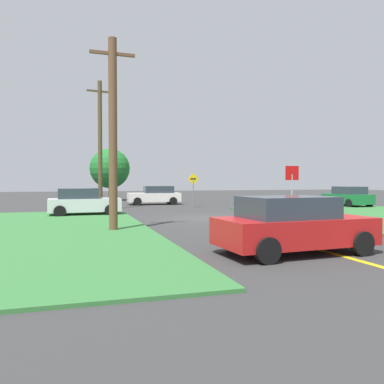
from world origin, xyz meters
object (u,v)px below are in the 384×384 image
at_px(utility_pole_near, 113,133).
at_px(oak_tree_left, 110,168).
at_px(stop_sign, 292,181).
at_px(car_approaching_junction, 155,195).
at_px(car_on_crossroad, 348,197).
at_px(utility_pole_mid, 100,144).
at_px(car_behind_on_main_road, 293,225).
at_px(parked_car_near_building, 83,202).
at_px(direction_sign, 193,186).

distance_m(utility_pole_near, oak_tree_left, 25.47).
bearing_deg(stop_sign, oak_tree_left, -65.64).
bearing_deg(stop_sign, car_approaching_junction, -66.43).
height_order(car_on_crossroad, utility_pole_mid, utility_pole_mid).
height_order(car_behind_on_main_road, car_approaching_junction, same).
height_order(car_behind_on_main_road, parked_car_near_building, same).
bearing_deg(stop_sign, utility_pole_mid, -37.57).
bearing_deg(car_behind_on_main_road, utility_pole_mid, 98.66).
distance_m(parked_car_near_building, car_on_crossroad, 20.58).
relative_size(stop_sign, car_approaching_junction, 0.63).
bearing_deg(car_approaching_junction, car_on_crossroad, 154.99).
bearing_deg(car_approaching_junction, oak_tree_left, -65.97).
relative_size(car_behind_on_main_road, oak_tree_left, 0.83).
distance_m(stop_sign, direction_sign, 9.82).
xyz_separation_m(direction_sign, oak_tree_left, (-5.23, 12.72, 1.71)).
bearing_deg(car_approaching_junction, utility_pole_near, 75.52).
bearing_deg(direction_sign, utility_pole_near, -119.86).
bearing_deg(stop_sign, car_behind_on_main_road, 62.74).
distance_m(car_behind_on_main_road, direction_sign, 19.24).
xyz_separation_m(stop_sign, car_on_crossroad, (9.19, 6.76, -1.26)).
bearing_deg(car_behind_on_main_road, car_on_crossroad, 43.51).
xyz_separation_m(car_approaching_junction, car_on_crossroad, (14.21, -7.32, -0.00)).
xyz_separation_m(parked_car_near_building, utility_pole_mid, (1.27, 4.29, 3.86)).
bearing_deg(oak_tree_left, car_approaching_junction, -68.23).
xyz_separation_m(car_on_crossroad, utility_pole_near, (-19.44, -10.07, 3.18)).
xyz_separation_m(car_behind_on_main_road, parked_car_near_building, (-5.42, 14.23, -0.00)).
bearing_deg(parked_car_near_building, oak_tree_left, 78.52).
relative_size(car_behind_on_main_road, car_approaching_junction, 0.99).
bearing_deg(oak_tree_left, utility_pole_near, -94.60).
bearing_deg(oak_tree_left, parked_car_near_building, -99.96).
distance_m(utility_pole_mid, direction_sign, 7.66).
bearing_deg(direction_sign, car_on_crossroad, -12.03).
height_order(car_approaching_junction, oak_tree_left, oak_tree_left).
xyz_separation_m(car_behind_on_main_road, oak_tree_left, (-2.35, 31.72, 2.57)).
bearing_deg(parked_car_near_building, car_on_crossroad, 4.55).
bearing_deg(utility_pole_mid, car_on_crossroad, -6.27).
xyz_separation_m(car_on_crossroad, oak_tree_left, (-17.40, 15.31, 2.57)).
bearing_deg(utility_pole_mid, oak_tree_left, 82.24).
relative_size(stop_sign, utility_pole_mid, 0.32).
height_order(utility_pole_near, direction_sign, utility_pole_near).
height_order(car_on_crossroad, utility_pole_near, utility_pole_near).
distance_m(stop_sign, utility_pole_mid, 13.62).
height_order(parked_car_near_building, direction_sign, direction_sign).
relative_size(utility_pole_mid, direction_sign, 3.40).
relative_size(utility_pole_near, utility_pole_mid, 0.86).
bearing_deg(utility_pole_near, parked_car_near_building, 97.43).
relative_size(stop_sign, parked_car_near_building, 0.70).
bearing_deg(utility_pole_mid, car_approaching_junction, 46.25).
bearing_deg(parked_car_near_building, stop_sign, -23.62).
relative_size(utility_pole_near, oak_tree_left, 1.43).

